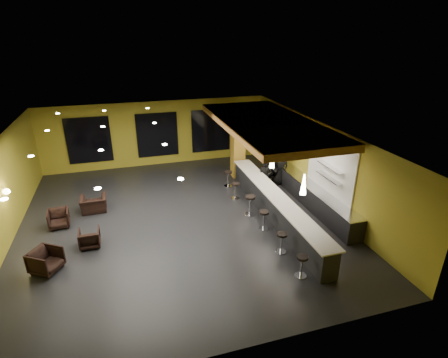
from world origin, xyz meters
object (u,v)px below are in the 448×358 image
object	(u,v)px
staff_c	(279,166)
bar_stool_3	(250,203)
column	(238,143)
bar_stool_2	(264,218)
staff_b	(276,168)
armchair_b	(90,238)
armchair_d	(94,204)
prep_counter	(313,197)
bar_counter	(275,207)
armchair_a	(46,261)
staff_a	(265,177)
bar_stool_4	(235,189)
bar_stool_5	(228,177)
bar_stool_1	(282,240)
bar_stool_0	(302,264)
armchair_c	(59,219)
pendant_1	(272,159)
pendant_2	(250,141)
pendant_0	(304,184)

from	to	relation	value
staff_c	bar_stool_3	xyz separation A→B (m)	(-2.43, -2.51, -0.41)
column	bar_stool_2	distance (m)	5.42
staff_b	armchair_b	bearing A→B (deg)	-160.78
staff_b	armchair_d	world-z (taller)	staff_b
prep_counter	bar_counter	bearing A→B (deg)	-165.96
staff_b	armchair_a	world-z (taller)	staff_b
column	staff_a	bearing A→B (deg)	-77.58
bar_counter	bar_stool_4	bearing A→B (deg)	113.67
bar_stool_5	bar_stool_1	bearing A→B (deg)	-88.78
column	armchair_d	world-z (taller)	column
bar_stool_0	bar_stool_1	size ratio (longest dim) A/B	0.99
prep_counter	bar_stool_0	world-z (taller)	prep_counter
bar_counter	bar_stool_0	size ratio (longest dim) A/B	11.04
staff_c	armchair_c	world-z (taller)	staff_c
armchair_b	bar_stool_1	size ratio (longest dim) A/B	0.96
staff_b	armchair_c	size ratio (longest dim) A/B	2.38
bar_stool_0	bar_stool_2	size ratio (longest dim) A/B	0.97
staff_b	staff_a	bearing A→B (deg)	-141.69
armchair_c	armchair_a	bearing A→B (deg)	-95.74
armchair_d	column	bearing A→B (deg)	-165.04
prep_counter	column	bearing A→B (deg)	116.00
staff_c	armchair_a	xyz separation A→B (m)	(-9.77, -4.06, -0.57)
bar_stool_3	bar_stool_4	bearing A→B (deg)	93.70
staff_c	armchair_b	world-z (taller)	staff_c
armchair_d	bar_stool_4	size ratio (longest dim) A/B	1.37
column	bar_stool_1	distance (m)	6.93
armchair_a	armchair_b	size ratio (longest dim) A/B	1.18
staff_b	armchair_c	xyz separation A→B (m)	(-9.48, -1.14, -0.56)
prep_counter	pendant_1	xyz separation A→B (m)	(-2.00, 0.00, 1.92)
armchair_b	bar_stool_1	world-z (taller)	bar_stool_1
bar_stool_0	bar_stool_4	world-z (taller)	bar_stool_4
prep_counter	staff_c	bearing A→B (deg)	98.84
pendant_2	armchair_b	bearing A→B (deg)	-157.07
staff_b	armchair_a	size ratio (longest dim) A/B	2.19
pendant_0	bar_stool_5	xyz separation A→B (m)	(-0.85, 5.49, -1.86)
staff_a	staff_c	bearing A→B (deg)	56.06
pendant_0	bar_stool_5	world-z (taller)	pendant_0
bar_stool_5	armchair_b	bearing A→B (deg)	-150.62
bar_counter	staff_b	world-z (taller)	staff_b
armchair_c	bar_stool_2	world-z (taller)	bar_stool_2
prep_counter	staff_b	xyz separation A→B (m)	(-0.66, 2.42, 0.47)
bar_stool_0	bar_stool_4	xyz separation A→B (m)	(-0.25, 5.64, 0.01)
prep_counter	bar_stool_5	xyz separation A→B (m)	(-2.85, 2.99, 0.06)
bar_stool_0	bar_stool_1	distance (m)	1.33
pendant_1	staff_b	xyz separation A→B (m)	(1.34, 2.42, -1.45)
prep_counter	bar_stool_1	distance (m)	3.82
column	pendant_2	bearing A→B (deg)	-90.00
bar_stool_5	pendant_0	bearing A→B (deg)	-81.22
pendant_0	column	bearing A→B (deg)	90.00
armchair_b	bar_stool_5	world-z (taller)	bar_stool_5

